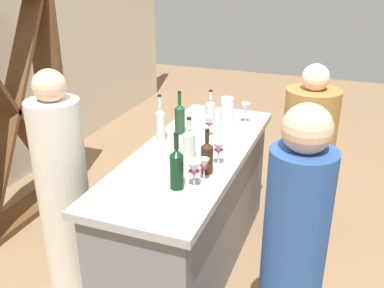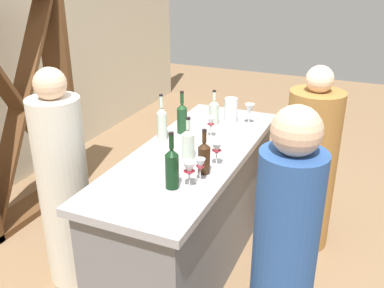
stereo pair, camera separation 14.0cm
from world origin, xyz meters
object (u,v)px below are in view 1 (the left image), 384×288
at_px(wine_bottle_center_clear_pale, 189,143).
at_px(water_pitcher, 227,109).
at_px(person_center_guest, 292,264).
at_px(wine_glass_near_left, 219,149).
at_px(person_left_guest, 306,165).
at_px(wine_bottle_second_right_clear_pale, 160,123).
at_px(person_right_guest, 63,192).
at_px(wine_glass_far_center, 209,123).
at_px(wine_bottle_second_left_amber_brown, 207,156).
at_px(wine_bottle_rightmost_olive_green, 180,117).
at_px(wine_bottle_far_right_clear_pale, 210,111).
at_px(wine_glass_far_left, 194,170).
at_px(wine_bottle_leftmost_dark_green, 177,168).
at_px(wine_glass_near_center, 204,166).
at_px(wine_glass_near_right, 246,109).
at_px(wine_rack, 11,111).

relative_size(wine_bottle_center_clear_pale, water_pitcher, 1.46).
relative_size(water_pitcher, person_center_guest, 0.12).
distance_m(wine_glass_near_left, person_left_guest, 0.99).
bearing_deg(wine_bottle_second_right_clear_pale, person_left_guest, -61.88).
height_order(person_center_guest, person_right_guest, person_center_guest).
xyz_separation_m(wine_bottle_center_clear_pale, wine_glass_far_center, (0.38, -0.01, 0.00)).
relative_size(wine_bottle_second_right_clear_pale, person_center_guest, 0.21).
relative_size(wine_bottle_second_left_amber_brown, wine_glass_far_center, 1.79).
distance_m(wine_bottle_rightmost_olive_green, wine_bottle_far_right_clear_pale, 0.30).
distance_m(wine_bottle_far_right_clear_pale, wine_glass_far_left, 1.04).
height_order(wine_bottle_leftmost_dark_green, wine_bottle_center_clear_pale, wine_bottle_leftmost_dark_green).
height_order(wine_bottle_second_right_clear_pale, wine_glass_far_center, wine_bottle_second_right_clear_pale).
xyz_separation_m(wine_glass_near_center, wine_glass_far_center, (0.66, 0.19, 0.01)).
height_order(wine_bottle_second_left_amber_brown, wine_bottle_center_clear_pale, wine_bottle_second_left_amber_brown).
height_order(wine_bottle_leftmost_dark_green, person_left_guest, person_left_guest).
bearing_deg(person_right_guest, wine_glass_near_right, 28.53).
bearing_deg(wine_bottle_leftmost_dark_green, person_right_guest, 87.12).
xyz_separation_m(wine_bottle_leftmost_dark_green, wine_bottle_rightmost_olive_green, (0.79, 0.30, -0.01)).
distance_m(wine_bottle_leftmost_dark_green, wine_glass_near_left, 0.38).
height_order(wine_bottle_second_left_amber_brown, person_center_guest, person_center_guest).
distance_m(wine_bottle_leftmost_dark_green, person_center_guest, 0.79).
xyz_separation_m(wine_bottle_second_right_clear_pale, wine_bottle_far_right_clear_pale, (0.44, -0.23, -0.02)).
bearing_deg(person_left_guest, person_center_guest, 77.38).
distance_m(wine_bottle_center_clear_pale, wine_bottle_rightmost_olive_green, 0.44).
height_order(wine_glass_far_center, water_pitcher, water_pitcher).
bearing_deg(wine_bottle_leftmost_dark_green, wine_glass_far_left, -66.15).
xyz_separation_m(wine_bottle_second_left_amber_brown, person_right_guest, (-0.20, 0.93, -0.32)).
height_order(wine_rack, wine_glass_near_left, wine_rack).
height_order(wine_rack, wine_glass_far_left, wine_rack).
relative_size(person_center_guest, person_right_guest, 1.02).
xyz_separation_m(wine_glass_far_left, person_left_guest, (1.10, -0.51, -0.38)).
height_order(water_pitcher, person_center_guest, person_center_guest).
relative_size(wine_bottle_leftmost_dark_green, person_center_guest, 0.21).
bearing_deg(wine_rack, wine_glass_far_center, -85.37).
height_order(wine_glass_near_left, person_center_guest, person_center_guest).
xyz_separation_m(wine_glass_near_left, wine_glass_far_center, (0.42, 0.20, -0.00)).
bearing_deg(wine_glass_far_left, person_right_guest, 89.84).
height_order(wine_bottle_leftmost_dark_green, wine_bottle_second_right_clear_pale, same).
xyz_separation_m(wine_glass_near_left, person_right_guest, (-0.32, 0.96, -0.33)).
relative_size(wine_glass_far_center, person_center_guest, 0.10).
height_order(wine_bottle_second_right_clear_pale, wine_glass_near_center, wine_bottle_second_right_clear_pale).
relative_size(wine_glass_near_left, wine_glass_far_center, 1.00).
distance_m(wine_bottle_leftmost_dark_green, wine_bottle_center_clear_pale, 0.41).
bearing_deg(wine_glass_near_center, wine_rack, 74.44).
bearing_deg(person_center_guest, wine_bottle_second_right_clear_pale, -44.98).
distance_m(wine_bottle_second_left_amber_brown, wine_bottle_second_right_clear_pale, 0.60).
relative_size(wine_glass_far_left, wine_glass_far_center, 1.02).
bearing_deg(person_right_guest, wine_glass_far_left, -21.67).
xyz_separation_m(wine_rack, wine_glass_far_left, (-0.61, -1.84, 0.07)).
distance_m(wine_rack, wine_glass_far_center, 1.69).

